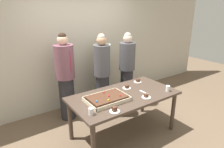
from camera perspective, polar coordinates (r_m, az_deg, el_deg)
name	(u,v)px	position (r m, az deg, el deg)	size (l,w,h in m)	color
ground_plane	(123,133)	(3.68, 3.31, -16.97)	(12.00, 12.00, 0.00)	brown
interior_back_panel	(80,39)	(4.39, -9.38, 10.17)	(8.00, 0.12, 3.00)	beige
party_table	(124,99)	(3.32, 3.54, -7.38)	(1.81, 0.94, 0.77)	#47382D
sheet_cake	(107,98)	(3.06, -1.52, -7.17)	(0.65, 0.45, 0.10)	beige
plated_slice_near_left	(127,87)	(3.52, 4.37, -3.93)	(0.15, 0.15, 0.06)	white
plated_slice_near_right	(138,81)	(3.83, 7.53, -2.07)	(0.15, 0.15, 0.06)	white
plated_slice_far_left	(146,96)	(3.22, 9.97, -6.49)	(0.15, 0.15, 0.06)	white
plated_slice_far_right	(115,110)	(2.77, 0.76, -10.52)	(0.15, 0.15, 0.08)	white
drink_cup_nearest	(91,111)	(2.70, -6.18, -10.83)	(0.07, 0.07, 0.10)	white
drink_cup_middle	(168,88)	(3.52, 16.00, -4.07)	(0.07, 0.07, 0.10)	white
cake_server_utensil	(144,92)	(3.39, 9.30, -5.30)	(0.03, 0.20, 0.01)	silver
person_serving_front	(102,69)	(4.34, -2.87, 1.38)	(0.38, 0.38, 1.64)	#28282D
person_green_shirt_behind	(127,69)	(4.36, 4.38, 1.56)	(0.35, 0.35, 1.65)	#28282D
person_striped_tie_right	(102,75)	(3.89, -2.91, -0.16)	(0.32, 0.32, 1.69)	#28282D
person_far_right_suit	(65,77)	(3.85, -13.44, -0.80)	(0.37, 0.37, 1.73)	#28282D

